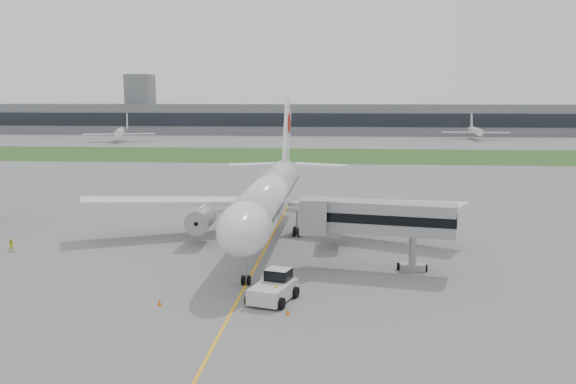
# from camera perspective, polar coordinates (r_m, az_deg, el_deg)

# --- Properties ---
(ground) EXTENTS (600.00, 600.00, 0.00)m
(ground) POSITION_cam_1_polar(r_m,az_deg,el_deg) (76.00, -2.01, -4.98)
(ground) COLOR gray
(ground) RESTS_ON ground
(apron_markings) EXTENTS (70.00, 70.00, 0.04)m
(apron_markings) POSITION_cam_1_polar(r_m,az_deg,el_deg) (71.19, -2.51, -5.92)
(apron_markings) COLOR #FFB016
(apron_markings) RESTS_ON ground
(grass_strip) EXTENTS (600.00, 50.00, 0.02)m
(grass_strip) POSITION_cam_1_polar(r_m,az_deg,el_deg) (194.35, 2.40, 3.29)
(grass_strip) COLOR #26521E
(grass_strip) RESTS_ON ground
(terminal_building) EXTENTS (320.00, 22.30, 14.00)m
(terminal_building) POSITION_cam_1_polar(r_m,az_deg,el_deg) (303.52, 3.42, 6.49)
(terminal_building) COLOR gray
(terminal_building) RESTS_ON ground
(control_tower) EXTENTS (12.00, 12.00, 56.00)m
(control_tower) POSITION_cam_1_polar(r_m,az_deg,el_deg) (321.54, -12.89, 5.15)
(control_tower) COLOR gray
(control_tower) RESTS_ON ground
(airliner) EXTENTS (48.13, 53.95, 17.88)m
(airliner) POSITION_cam_1_polar(r_m,az_deg,el_deg) (79.66, -1.59, -0.20)
(airliner) COLOR white
(airliner) RESTS_ON ground
(pushback_tug) EXTENTS (4.51, 5.63, 2.58)m
(pushback_tug) POSITION_cam_1_polar(r_m,az_deg,el_deg) (56.76, -1.24, -8.44)
(pushback_tug) COLOR silver
(pushback_tug) RESTS_ON ground
(jet_bridge) EXTENTS (16.05, 6.24, 7.32)m
(jet_bridge) POSITION_cam_1_polar(r_m,az_deg,el_deg) (66.13, 7.47, -2.30)
(jet_bridge) COLOR #959597
(jet_bridge) RESTS_ON ground
(safety_cone_left) EXTENTS (0.39, 0.39, 0.54)m
(safety_cone_left) POSITION_cam_1_polar(r_m,az_deg,el_deg) (56.72, -11.36, -9.60)
(safety_cone_left) COLOR orange
(safety_cone_left) RESTS_ON ground
(safety_cone_right) EXTENTS (0.38, 0.38, 0.53)m
(safety_cone_right) POSITION_cam_1_polar(r_m,az_deg,el_deg) (53.38, -0.02, -10.60)
(safety_cone_right) COLOR orange
(safety_cone_right) RESTS_ON ground
(ground_crew_near) EXTENTS (0.78, 0.72, 1.79)m
(ground_crew_near) POSITION_cam_1_polar(r_m,az_deg,el_deg) (55.62, -1.15, -9.12)
(ground_crew_near) COLOR #CBF328
(ground_crew_near) RESTS_ON ground
(ground_crew_far) EXTENTS (0.95, 0.92, 1.54)m
(ground_crew_far) POSITION_cam_1_polar(r_m,az_deg,el_deg) (80.31, -23.35, -4.39)
(ground_crew_far) COLOR #D4E826
(ground_crew_far) RESTS_ON ground
(distant_aircraft_left) EXTENTS (33.30, 31.11, 10.53)m
(distant_aircraft_left) POSITION_cam_1_polar(r_m,az_deg,el_deg) (260.23, -14.72, 4.34)
(distant_aircraft_left) COLOR white
(distant_aircraft_left) RESTS_ON ground
(distant_aircraft_right) EXTENTS (27.94, 24.94, 10.25)m
(distant_aircraft_right) POSITION_cam_1_polar(r_m,az_deg,el_deg) (275.23, 16.30, 4.49)
(distant_aircraft_right) COLOR white
(distant_aircraft_right) RESTS_ON ground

